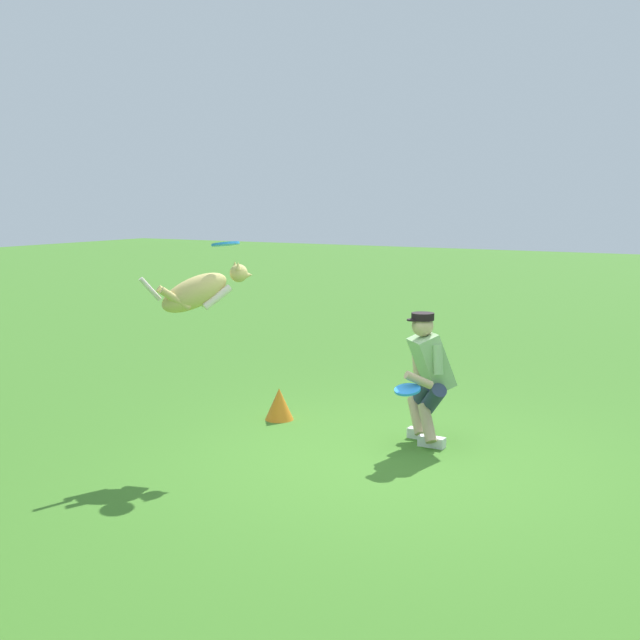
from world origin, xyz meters
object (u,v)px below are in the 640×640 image
object	(u,v)px
person	(428,373)
frisbee_held	(407,390)
frisbee_flying	(225,244)
dog	(200,291)
training_cone	(279,404)

from	to	relation	value
person	frisbee_held	size ratio (longest dim) A/B	5.21
person	frisbee_flying	size ratio (longest dim) A/B	4.92
dog	frisbee_flying	bearing A→B (deg)	-5.36
training_cone	frisbee_flying	bearing A→B (deg)	96.85
frisbee_flying	frisbee_held	distance (m)	2.18
dog	frisbee_held	world-z (taller)	dog
frisbee_held	frisbee_flying	bearing A→B (deg)	25.53
frisbee_flying	frisbee_held	bearing A→B (deg)	-154.47
frisbee_held	person	bearing A→B (deg)	-96.55
frisbee_flying	training_cone	xyz separation A→B (m)	(0.13, -1.10, -1.79)
dog	person	bearing A→B (deg)	-14.96
person	dog	bearing A→B (deg)	-8.60
frisbee_flying	training_cone	size ratio (longest dim) A/B	0.76
person	frisbee_held	xyz separation A→B (m)	(0.04, 0.38, -0.09)
dog	training_cone	world-z (taller)	dog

